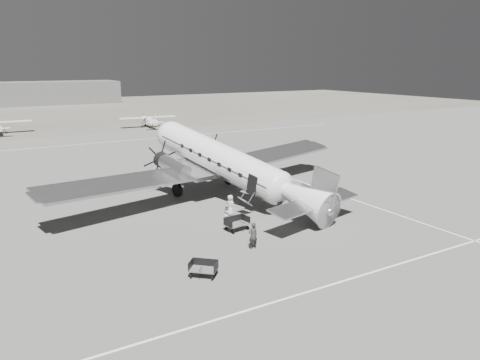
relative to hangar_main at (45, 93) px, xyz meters
name	(u,v)px	position (x,y,z in m)	size (l,w,h in m)	color
ground	(220,214)	(-5.00, -120.00, -3.30)	(260.00, 260.00, 0.00)	slate
taxi_line_near	(341,282)	(-5.00, -134.00, -3.29)	(60.00, 0.15, 0.01)	white
taxi_line_right	(334,193)	(7.00, -120.00, -3.29)	(0.15, 80.00, 0.01)	white
taxi_line_horizon	(95,143)	(-5.00, -80.00, -3.29)	(90.00, 0.15, 0.01)	white
grass_infield	(40,112)	(-5.00, -25.00, -3.30)	(260.00, 90.00, 0.01)	#696659
hangar_main	(45,93)	(0.00, 0.00, 0.00)	(42.00, 14.00, 6.60)	#5E5E5E
dc3_airliner	(228,166)	(-2.47, -116.81, -0.26)	(31.94, 22.16, 6.08)	#A6A6A8
light_plane_right	(149,122)	(8.27, -66.87, -2.18)	(10.82, 8.78, 2.25)	white
baggage_cart_near	(237,224)	(-5.80, -124.02, -2.80)	(1.76, 1.24, 0.99)	#5B5B5B
baggage_cart_far	(203,269)	(-11.21, -129.56, -2.85)	(1.61, 1.14, 0.91)	#5B5B5B
ground_crew	(253,236)	(-6.62, -127.48, -2.42)	(0.65, 0.42, 1.77)	#2C2C2C
ramp_agent	(228,214)	(-5.71, -122.47, -2.54)	(0.74, 0.57, 1.51)	silver
passenger	(230,205)	(-4.49, -120.72, -2.48)	(0.80, 0.52, 1.64)	silver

